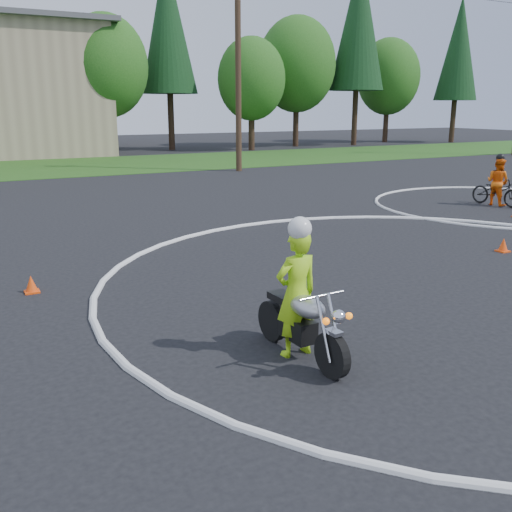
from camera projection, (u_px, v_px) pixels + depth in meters
name	position (u px, v px, depth m)	size (l,w,h in m)	color
grass_strip	(107.00, 165.00, 30.84)	(120.00, 10.00, 0.02)	#1E4714
course_markings	(461.00, 250.00, 12.51)	(19.05, 19.05, 0.12)	silver
primary_motorcycle	(302.00, 323.00, 7.05)	(0.64, 1.84, 0.97)	black
rider_primary_grp	(297.00, 290.00, 7.06)	(0.61, 0.42, 1.79)	#9BDB17
rider_second_grp	(497.00, 187.00, 18.12)	(0.82, 1.77, 1.64)	black
treeline	(274.00, 57.00, 42.40)	(38.20, 8.10, 14.52)	#382619
utility_poles	(238.00, 60.00, 26.69)	(41.60, 1.12, 10.00)	#473321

